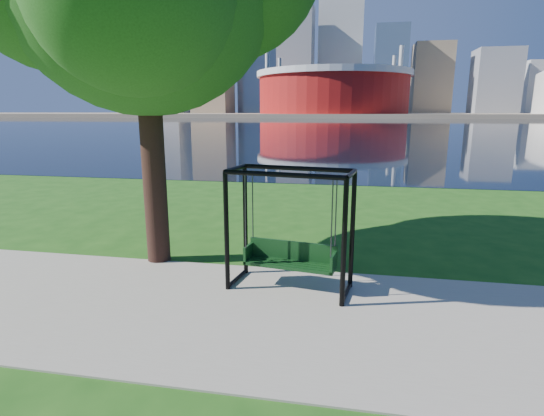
# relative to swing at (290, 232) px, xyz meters

# --- Properties ---
(ground) EXTENTS (900.00, 900.00, 0.00)m
(ground) POSITION_rel_swing_xyz_m (-0.26, -0.60, -1.07)
(ground) COLOR #1E5114
(ground) RESTS_ON ground
(path) EXTENTS (120.00, 4.00, 0.03)m
(path) POSITION_rel_swing_xyz_m (-0.26, -1.10, -1.05)
(path) COLOR #9E937F
(path) RESTS_ON ground
(river) EXTENTS (900.00, 180.00, 0.02)m
(river) POSITION_rel_swing_xyz_m (-0.26, 101.40, -1.06)
(river) COLOR black
(river) RESTS_ON ground
(far_bank) EXTENTS (900.00, 228.00, 2.00)m
(far_bank) POSITION_rel_swing_xyz_m (-0.26, 305.40, -0.07)
(far_bank) COLOR #937F60
(far_bank) RESTS_ON ground
(stadium) EXTENTS (83.00, 83.00, 32.00)m
(stadium) POSITION_rel_swing_xyz_m (-10.26, 234.40, 13.16)
(stadium) COLOR maroon
(stadium) RESTS_ON far_bank
(skyline) EXTENTS (392.00, 66.00, 96.50)m
(skyline) POSITION_rel_swing_xyz_m (-4.52, 318.79, 34.82)
(skyline) COLOR gray
(skyline) RESTS_ON far_bank
(swing) EXTENTS (2.27, 1.25, 2.20)m
(swing) POSITION_rel_swing_xyz_m (0.00, 0.00, 0.00)
(swing) COLOR black
(swing) RESTS_ON ground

